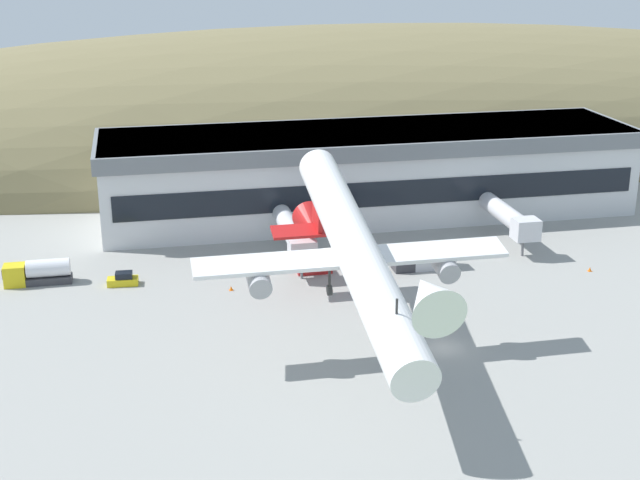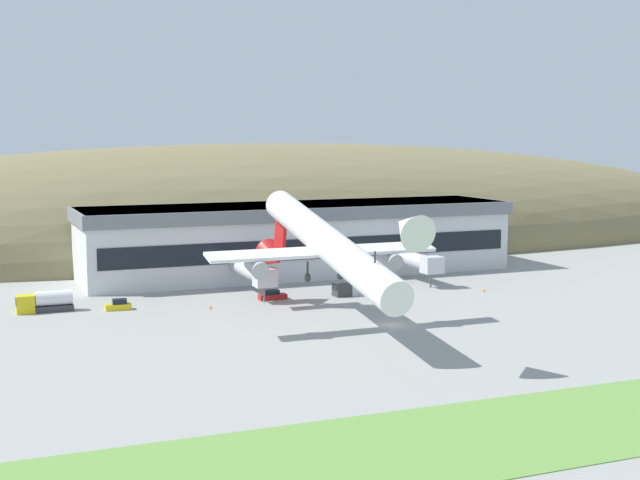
# 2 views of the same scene
# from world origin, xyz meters

# --- Properties ---
(ground_plane) EXTENTS (377.20, 377.20, 0.00)m
(ground_plane) POSITION_xyz_m (0.00, 0.00, 0.00)
(ground_plane) COLOR gray
(grass_strip_foreground) EXTENTS (339.48, 18.39, 0.08)m
(grass_strip_foreground) POSITION_xyz_m (0.00, -44.18, 0.04)
(grass_strip_foreground) COLOR #669342
(grass_strip_foreground) RESTS_ON ground_plane
(hill_backdrop) EXTENTS (286.06, 81.27, 48.44)m
(hill_backdrop) POSITION_xyz_m (15.57, 94.39, 0.00)
(hill_backdrop) COLOR olive
(hill_backdrop) RESTS_ON ground_plane
(terminal_building) EXTENTS (82.00, 20.64, 13.24)m
(terminal_building) POSITION_xyz_m (4.35, 47.90, 7.50)
(terminal_building) COLOR silver
(terminal_building) RESTS_ON ground_plane
(jetway_0) EXTENTS (3.38, 17.43, 5.43)m
(jetway_0) POSITION_xyz_m (-10.98, 28.55, 3.99)
(jetway_0) COLOR silver
(jetway_0) RESTS_ON ground_plane
(jetway_1) EXTENTS (3.38, 15.33, 5.43)m
(jetway_1) POSITION_xyz_m (20.04, 29.65, 3.99)
(jetway_1) COLOR silver
(jetway_1) RESTS_ON ground_plane
(cargo_airplane) EXTENTS (32.43, 50.25, 14.09)m
(cargo_airplane) POSITION_xyz_m (-9.76, 0.17, 11.51)
(cargo_airplane) COLOR white
(service_car_0) EXTENTS (3.91, 2.03, 1.66)m
(service_car_0) POSITION_xyz_m (-33.28, 25.23, 0.69)
(service_car_0) COLOR gold
(service_car_0) RESTS_ON ground_plane
(service_car_1) EXTENTS (4.50, 1.72, 1.57)m
(service_car_1) POSITION_xyz_m (-9.07, 24.31, 0.65)
(service_car_1) COLOR #B21E1E
(service_car_1) RESTS_ON ground_plane
(fuel_truck) EXTENTS (8.25, 2.38, 3.15)m
(fuel_truck) POSITION_xyz_m (-43.65, 27.76, 1.51)
(fuel_truck) COLOR gold
(fuel_truck) RESTS_ON ground_plane
(box_truck) EXTENTS (8.30, 2.57, 2.83)m
(box_truck) POSITION_xyz_m (5.44, 22.97, 1.36)
(box_truck) COLOR #333338
(box_truck) RESTS_ON ground_plane
(traffic_cone_0) EXTENTS (0.52, 0.52, 0.58)m
(traffic_cone_0) POSITION_xyz_m (-20.25, 20.65, 0.28)
(traffic_cone_0) COLOR orange
(traffic_cone_0) RESTS_ON ground_plane
(traffic_cone_1) EXTENTS (0.52, 0.52, 0.58)m
(traffic_cone_1) POSITION_xyz_m (26.26, 17.56, 0.28)
(traffic_cone_1) COLOR orange
(traffic_cone_1) RESTS_ON ground_plane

